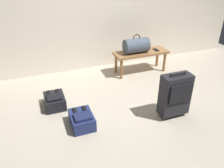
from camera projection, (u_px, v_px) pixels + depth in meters
The scene contains 7 objects.
ground_plane at pixel (131, 108), 3.32m from camera, with size 6.60×6.60×0.00m, color #B2A893.
bench at pixel (141, 55), 4.21m from camera, with size 1.00×0.36×0.41m.
duffel_bag_slate at pixel (136, 46), 4.08m from camera, with size 0.44×0.26×0.34m.
cell_phone at pixel (156, 50), 4.25m from camera, with size 0.07×0.14×0.01m.
suitcase_upright_charcoal at pixel (175, 94), 3.00m from camera, with size 0.39×0.22×0.66m.
backpack_dark at pixel (55, 101), 3.32m from camera, with size 0.28×0.38×0.21m.
backpack_navy at pixel (82, 120), 2.93m from camera, with size 0.28×0.38×0.21m.
Camera 1 is at (-1.21, -2.46, 1.92)m, focal length 36.68 mm.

